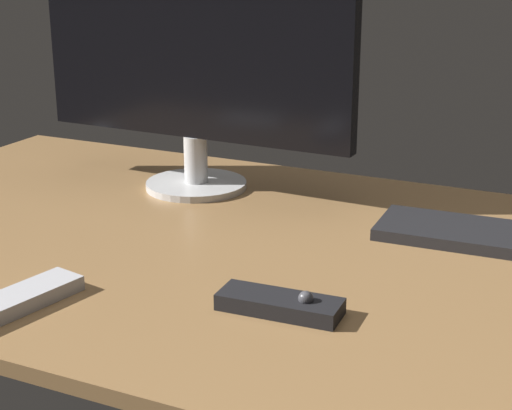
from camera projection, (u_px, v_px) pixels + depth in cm
name	position (u px, v px, depth cm)	size (l,w,h in cm)	color
desk	(228.00, 248.00, 121.88)	(140.00, 84.00, 2.00)	olive
monitor	(193.00, 61.00, 140.05)	(59.37, 18.10, 40.37)	silver
media_remote	(281.00, 304.00, 98.66)	(15.40, 6.10, 3.29)	black
tv_remote	(17.00, 301.00, 99.75)	(17.24, 5.13, 1.93)	#B7B7BC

